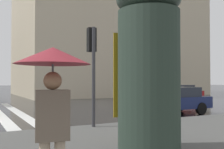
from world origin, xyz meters
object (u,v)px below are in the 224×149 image
traffic_signal_post (92,55)px  pedestrian_by_billboard (53,82)px  billboard_column (149,67)px  car_navy (172,100)px  car_red (179,93)px

traffic_signal_post → pedestrian_by_billboard: 6.27m
billboard_column → car_navy: 8.58m
car_red → car_navy: 9.03m
billboard_column → car_red: bearing=-44.0°
billboard_column → car_navy: size_ratio=0.90×
billboard_column → traffic_signal_post: size_ratio=1.06×
traffic_signal_post → car_red: 14.90m
car_red → traffic_signal_post: bearing=126.6°
traffic_signal_post → pedestrian_by_billboard: bearing=151.8°
car_navy → car_red: bearing=-44.0°
car_navy → pedestrian_by_billboard: pedestrian_by_billboard is taller
traffic_signal_post → car_red: size_ratio=0.84×
pedestrian_by_billboard → car_red: bearing=-46.0°
traffic_signal_post → car_navy: (2.30, -5.60, -1.89)m
car_red → pedestrian_by_billboard: bearing=134.0°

